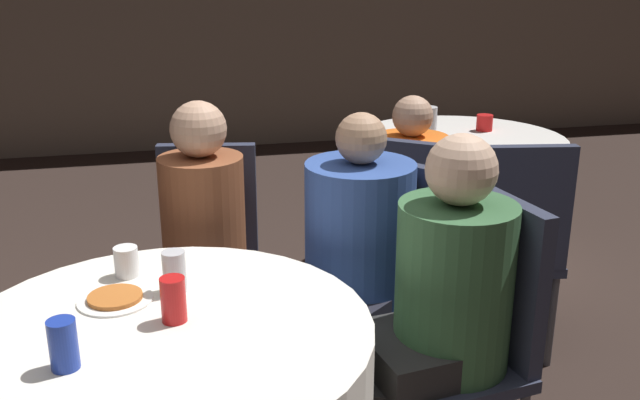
{
  "coord_description": "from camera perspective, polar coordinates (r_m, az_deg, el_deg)",
  "views": [
    {
      "loc": [
        0.13,
        -1.8,
        1.64
      ],
      "look_at": [
        0.66,
        0.49,
        0.85
      ],
      "focal_mm": 40.0,
      "sensor_mm": 36.0,
      "label": 1
    }
  ],
  "objects": [
    {
      "name": "chair_far_south",
      "position": [
        3.04,
        15.26,
        -2.76
      ],
      "size": [
        0.46,
        0.47,
        0.97
      ],
      "rotation": [
        0.0,
        0.0,
        -0.17
      ],
      "color": "#2D3347",
      "rests_on": "ground_plane"
    },
    {
      "name": "person_green_jacket",
      "position": [
        2.21,
        9.04,
        -9.57
      ],
      "size": [
        0.51,
        0.38,
        1.18
      ],
      "rotation": [
        0.0,
        0.0,
        -4.56
      ],
      "color": "#282828",
      "rests_on": "ground_plane"
    },
    {
      "name": "chair_near_north",
      "position": [
        2.84,
        -8.91,
        -3.84
      ],
      "size": [
        0.47,
        0.47,
        0.97
      ],
      "rotation": [
        0.0,
        0.0,
        -3.33
      ],
      "color": "#2D3347",
      "rests_on": "ground_plane"
    },
    {
      "name": "bottle_far",
      "position": [
        3.55,
        8.58,
        5.63
      ],
      "size": [
        0.09,
        0.09,
        0.22
      ],
      "color": "white",
      "rests_on": "table_far"
    },
    {
      "name": "pizza_plate_near",
      "position": [
        2.07,
        -16.07,
        -7.57
      ],
      "size": [
        0.21,
        0.21,
        0.02
      ],
      "color": "white",
      "rests_on": "table_near"
    },
    {
      "name": "cup_far",
      "position": [
        4.07,
        13.03,
        6.04
      ],
      "size": [
        0.09,
        0.09,
        0.09
      ],
      "color": "red",
      "rests_on": "table_far"
    },
    {
      "name": "table_far",
      "position": [
        3.99,
        10.78,
        -0.27
      ],
      "size": [
        1.13,
        1.13,
        0.75
      ],
      "color": "white",
      "rests_on": "ground_plane"
    },
    {
      "name": "person_orange_shirt",
      "position": [
        3.19,
        7.48,
        -1.4
      ],
      "size": [
        0.44,
        0.46,
        1.12
      ],
      "rotation": [
        0.0,
        0.0,
        -0.65
      ],
      "color": "#33384C",
      "rests_on": "ground_plane"
    },
    {
      "name": "person_blue_shirt",
      "position": [
        2.49,
        2.32,
        -5.96
      ],
      "size": [
        0.51,
        0.5,
        1.17
      ],
      "rotation": [
        0.0,
        0.0,
        -4.04
      ],
      "color": "black",
      "rests_on": "ground_plane"
    },
    {
      "name": "chair_near_east",
      "position": [
        2.31,
        12.55,
        -9.58
      ],
      "size": [
        0.46,
        0.45,
        0.97
      ],
      "rotation": [
        0.0,
        0.0,
        -4.56
      ],
      "color": "#2D3347",
      "rests_on": "ground_plane"
    },
    {
      "name": "chair_far_southwest",
      "position": [
        3.03,
        6.51,
        -2.25
      ],
      "size": [
        0.56,
        0.56,
        0.97
      ],
      "rotation": [
        0.0,
        0.0,
        -0.65
      ],
      "color": "#2D3347",
      "rests_on": "ground_plane"
    },
    {
      "name": "chair_near_northeast",
      "position": [
        2.62,
        4.38,
        -5.62
      ],
      "size": [
        0.56,
        0.56,
        0.97
      ],
      "rotation": [
        0.0,
        0.0,
        -4.04
      ],
      "color": "#2D3347",
      "rests_on": "ground_plane"
    },
    {
      "name": "cup_near",
      "position": [
        2.2,
        -15.24,
        -4.79
      ],
      "size": [
        0.07,
        0.07,
        0.09
      ],
      "color": "white",
      "rests_on": "table_near"
    },
    {
      "name": "soda_can_silver",
      "position": [
        2.06,
        -11.58,
        -5.66
      ],
      "size": [
        0.07,
        0.07,
        0.12
      ],
      "color": "silver",
      "rests_on": "table_near"
    },
    {
      "name": "soda_can_red",
      "position": [
        1.9,
        -11.65,
        -7.81
      ],
      "size": [
        0.07,
        0.07,
        0.12
      ],
      "color": "red",
      "rests_on": "table_near"
    },
    {
      "name": "person_floral_shirt",
      "position": [
        2.68,
        -9.34,
        -4.88
      ],
      "size": [
        0.35,
        0.49,
        1.17
      ],
      "rotation": [
        0.0,
        0.0,
        -3.33
      ],
      "color": "#33384C",
      "rests_on": "ground_plane"
    },
    {
      "name": "soda_can_blue",
      "position": [
        1.76,
        -19.85,
        -10.82
      ],
      "size": [
        0.07,
        0.07,
        0.12
      ],
      "color": "#1E38A5",
      "rests_on": "table_near"
    }
  ]
}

